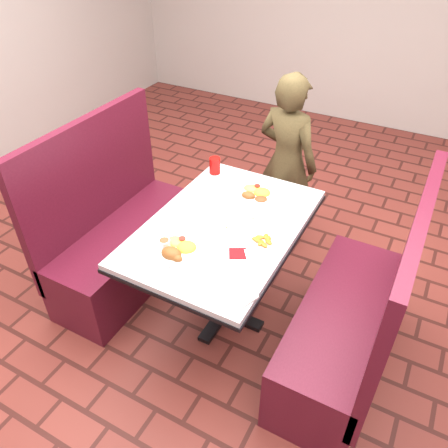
% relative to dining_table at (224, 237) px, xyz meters
% --- Properties ---
extents(dining_table, '(0.81, 1.21, 0.75)m').
position_rel_dining_table_xyz_m(dining_table, '(0.00, 0.00, 0.00)').
color(dining_table, silver).
rests_on(dining_table, ground).
extents(booth_bench_left, '(0.47, 1.20, 1.17)m').
position_rel_dining_table_xyz_m(booth_bench_left, '(-0.80, 0.00, -0.32)').
color(booth_bench_left, '#591425').
rests_on(booth_bench_left, ground).
extents(booth_bench_right, '(0.47, 1.20, 1.17)m').
position_rel_dining_table_xyz_m(booth_bench_right, '(0.80, 0.00, -0.32)').
color(booth_bench_right, '#591425').
rests_on(booth_bench_right, ground).
extents(diner_person, '(0.54, 0.41, 1.33)m').
position_rel_dining_table_xyz_m(diner_person, '(-0.00, 0.98, 0.01)').
color(diner_person, brown).
rests_on(diner_person, ground).
extents(near_dinner_plate, '(0.26, 0.26, 0.08)m').
position_rel_dining_table_xyz_m(near_dinner_plate, '(-0.10, -0.33, 0.12)').
color(near_dinner_plate, white).
rests_on(near_dinner_plate, dining_table).
extents(far_dinner_plate, '(0.26, 0.26, 0.07)m').
position_rel_dining_table_xyz_m(far_dinner_plate, '(0.04, 0.35, 0.12)').
color(far_dinner_plate, white).
rests_on(far_dinner_plate, dining_table).
extents(plantain_plate, '(0.16, 0.16, 0.02)m').
position_rel_dining_table_xyz_m(plantain_plate, '(0.26, -0.05, 0.11)').
color(plantain_plate, white).
rests_on(plantain_plate, dining_table).
extents(maroon_napkin, '(0.12, 0.12, 0.00)m').
position_rel_dining_table_xyz_m(maroon_napkin, '(0.18, -0.19, 0.10)').
color(maroon_napkin, maroon).
rests_on(maroon_napkin, dining_table).
extents(spoon_utensil, '(0.09, 0.11, 0.00)m').
position_rel_dining_table_xyz_m(spoon_utensil, '(0.24, -0.20, 0.10)').
color(spoon_utensil, silver).
rests_on(spoon_utensil, dining_table).
extents(red_tumbler, '(0.07, 0.07, 0.11)m').
position_rel_dining_table_xyz_m(red_tumbler, '(-0.32, 0.47, 0.15)').
color(red_tumbler, '#B80F0C').
rests_on(red_tumbler, dining_table).
extents(paper_napkin, '(0.23, 0.21, 0.01)m').
position_rel_dining_table_xyz_m(paper_napkin, '(0.29, -0.45, 0.10)').
color(paper_napkin, white).
rests_on(paper_napkin, dining_table).
extents(knife_utensil, '(0.02, 0.18, 0.00)m').
position_rel_dining_table_xyz_m(knife_utensil, '(-0.03, -0.33, 0.11)').
color(knife_utensil, silver).
rests_on(knife_utensil, dining_table).
extents(fork_utensil, '(0.04, 0.14, 0.00)m').
position_rel_dining_table_xyz_m(fork_utensil, '(-0.06, -0.40, 0.11)').
color(fork_utensil, silver).
rests_on(fork_utensil, dining_table).
extents(lettuce_shreds, '(0.28, 0.32, 0.00)m').
position_rel_dining_table_xyz_m(lettuce_shreds, '(0.04, 0.06, 0.10)').
color(lettuce_shreds, '#9DC850').
rests_on(lettuce_shreds, dining_table).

